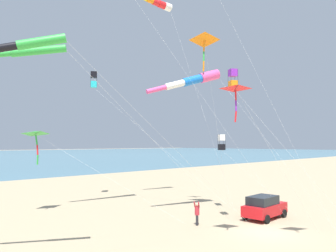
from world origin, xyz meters
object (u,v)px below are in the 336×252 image
object	(u,v)px
kite_windsock_purple_drifting	(194,80)
kite_box_orange_high_right	(222,142)
cooler_box	(246,211)
kite_windsock_blue_topmost	(9,54)
kite_delta_rainbow_low_near	(204,41)
kite_box_green_low_center	(94,80)
kite_delta_magenta_far_left	(236,89)
kite_delta_red_high_left	(36,134)
person_adult_flyer	(197,212)
kite_windsock_white_trailing	(158,3)
parked_car	(264,207)
kite_box_small_distant	(233,79)

from	to	relation	value
kite_windsock_purple_drifting	kite_box_orange_high_right	distance (m)	6.24
cooler_box	kite_windsock_blue_topmost	world-z (taller)	kite_windsock_blue_topmost
kite_delta_rainbow_low_near	kite_box_green_low_center	xyz separation A→B (m)	(13.18, 2.99, -2.07)
kite_delta_rainbow_low_near	kite_delta_magenta_far_left	bearing A→B (deg)	141.70
kite_windsock_purple_drifting	kite_delta_red_high_left	bearing A→B (deg)	46.40
person_adult_flyer	kite_delta_rainbow_low_near	world-z (taller)	kite_delta_rainbow_low_near
kite_delta_red_high_left	kite_windsock_white_trailing	xyz separation A→B (m)	(-2.61, -11.96, 14.33)
kite_delta_rainbow_low_near	kite_box_orange_high_right	size ratio (longest dim) A/B	2.28
kite_delta_magenta_far_left	kite_windsock_white_trailing	size ratio (longest dim) A/B	0.45
kite_delta_red_high_left	kite_windsock_blue_topmost	world-z (taller)	kite_windsock_blue_topmost
kite_box_green_low_center	kite_windsock_white_trailing	world-z (taller)	kite_windsock_white_trailing
kite_box_green_low_center	kite_delta_magenta_far_left	bearing A→B (deg)	172.93
parked_car	kite_box_orange_high_right	xyz separation A→B (m)	(4.44, -0.38, 5.20)
cooler_box	person_adult_flyer	world-z (taller)	person_adult_flyer
parked_car	kite_delta_red_high_left	size ratio (longest dim) A/B	0.36
kite_delta_rainbow_low_near	kite_windsock_purple_drifting	bearing A→B (deg)	40.33
person_adult_flyer	kite_delta_magenta_far_left	bearing A→B (deg)	158.25
person_adult_flyer	parked_car	bearing A→B (deg)	-113.64
kite_box_orange_high_right	kite_delta_magenta_far_left	bearing A→B (deg)	131.41
kite_delta_red_high_left	kite_windsock_purple_drifting	world-z (taller)	kite_windsock_purple_drifting
cooler_box	kite_windsock_purple_drifting	distance (m)	12.29
person_adult_flyer	kite_windsock_white_trailing	world-z (taller)	kite_windsock_white_trailing
kite_delta_red_high_left	kite_delta_rainbow_low_near	distance (m)	16.83
person_adult_flyer	kite_delta_red_high_left	world-z (taller)	kite_delta_red_high_left
kite_windsock_white_trailing	kite_box_orange_high_right	size ratio (longest dim) A/B	3.16
person_adult_flyer	kite_delta_magenta_far_left	xyz separation A→B (m)	(-4.80, 1.92, 8.43)
kite_box_green_low_center	kite_windsock_blue_topmost	xyz separation A→B (m)	(-14.80, 13.94, -2.60)
cooler_box	kite_box_green_low_center	world-z (taller)	kite_box_green_low_center
person_adult_flyer	kite_box_small_distant	bearing A→B (deg)	-153.83
kite_delta_magenta_far_left	kite_box_green_low_center	world-z (taller)	kite_box_green_low_center
parked_car	kite_delta_red_high_left	bearing A→B (deg)	40.22
kite_box_green_low_center	kite_box_orange_high_right	xyz separation A→B (m)	(-13.28, -5.27, -6.89)
kite_delta_rainbow_low_near	kite_box_small_distant	world-z (taller)	kite_delta_rainbow_low_near
cooler_box	kite_box_green_low_center	xyz separation A→B (m)	(15.48, 5.78, 12.83)
cooler_box	kite_box_orange_high_right	size ratio (longest dim) A/B	0.09
parked_car	kite_windsock_white_trailing	size ratio (longest dim) A/B	0.20
parked_car	kite_delta_red_high_left	xyz separation A→B (m)	(14.74, 12.47, 5.93)
kite_delta_red_high_left	kite_windsock_white_trailing	world-z (taller)	kite_windsock_white_trailing
kite_delta_rainbow_low_near	kite_box_green_low_center	world-z (taller)	kite_delta_rainbow_low_near
cooler_box	kite_box_orange_high_right	distance (m)	6.36
kite_windsock_purple_drifting	kite_windsock_white_trailing	world-z (taller)	kite_windsock_white_trailing
kite_delta_magenta_far_left	kite_windsock_purple_drifting	size ratio (longest dim) A/B	0.76
cooler_box	kite_delta_rainbow_low_near	world-z (taller)	kite_delta_rainbow_low_near
person_adult_flyer	cooler_box	bearing A→B (deg)	-91.44
kite_delta_red_high_left	kite_box_green_low_center	xyz separation A→B (m)	(2.98, -7.57, 6.16)
person_adult_flyer	kite_box_small_distant	size ratio (longest dim) A/B	0.16
kite_delta_red_high_left	kite_windsock_purple_drifting	bearing A→B (deg)	-133.60
kite_windsock_purple_drifting	kite_windsock_white_trailing	distance (m)	11.96
cooler_box	kite_windsock_purple_drifting	bearing A→B (deg)	48.30
cooler_box	kite_delta_red_high_left	size ratio (longest dim) A/B	0.05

